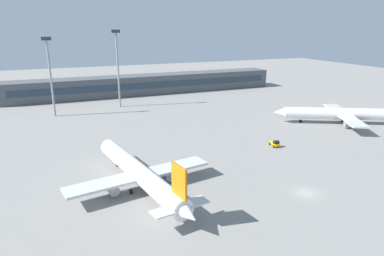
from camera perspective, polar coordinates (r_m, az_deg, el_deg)
The scene contains 7 objects.
ground_plane at distance 101.63m, azimuth 3.79°, elevation -1.16°, with size 400.00×400.00×0.00m, color gray.
terminal_building at distance 165.85m, azimuth -7.35°, elevation 7.31°, with size 126.96×12.13×9.00m.
airplane_near at distance 69.20m, azimuth -9.10°, elevation -7.29°, with size 29.75×42.24×10.48m.
airplane_mid at distance 122.86m, azimuth 23.61°, elevation 2.20°, with size 40.26×29.18×10.85m.
baggage_tug_yellow at distance 94.31m, azimuth 13.77°, elevation -2.54°, with size 2.24×3.78×1.75m.
floodlight_tower_west at distance 138.02m, azimuth -12.40°, elevation 10.48°, with size 3.20×0.80×30.05m.
floodlight_tower_east at distance 129.77m, azimuth -22.76°, elevation 8.71°, with size 3.20×0.80×27.81m.
Camera 1 is at (-43.71, -46.35, 31.03)m, focal length 31.71 mm.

